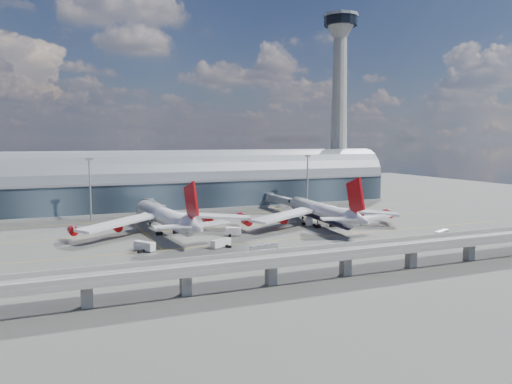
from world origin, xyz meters
name	(u,v)px	position (x,y,z in m)	size (l,w,h in m)	color
ground	(257,236)	(0.00, 0.00, 0.00)	(500.00, 500.00, 0.00)	#474744
taxi_lines	(235,225)	(0.00, 22.11, 0.01)	(200.00, 80.12, 0.01)	gold
terminal	(194,184)	(0.00, 77.99, 11.34)	(200.00, 30.00, 28.00)	#1C252F
control_tower	(339,106)	(85.00, 83.00, 51.64)	(19.00, 19.00, 103.00)	gray
guideway	(346,254)	(0.00, -55.00, 5.29)	(220.00, 8.50, 7.20)	gray
floodlight_mast_left	(90,188)	(-50.00, 55.00, 13.63)	(3.00, 0.70, 25.70)	gray
floodlight_mast_right	(307,180)	(50.00, 55.00, 13.63)	(3.00, 0.70, 25.70)	gray
airliner_left	(166,217)	(-28.05, 15.73, 5.94)	(64.92, 68.24, 20.78)	white
airliner_right	(323,212)	(30.30, 7.11, 5.42)	(63.08, 65.95, 20.91)	white
jet_bridge_left	(154,206)	(-24.75, 53.12, 5.18)	(4.40, 28.00, 7.25)	gray
jet_bridge_right	(281,200)	(33.94, 51.18, 5.18)	(4.40, 32.00, 7.25)	gray
service_truck_0	(145,246)	(-40.25, -9.14, 1.48)	(5.80, 6.99, 2.87)	silver
service_truck_1	(233,232)	(-7.68, 2.64, 1.50)	(5.64, 4.26, 2.97)	silver
service_truck_2	(221,243)	(-17.78, -13.29, 1.35)	(7.26, 5.14, 2.58)	silver
service_truck_3	(355,222)	(43.27, 4.40, 1.29)	(3.38, 5.58, 2.53)	silver
service_truck_4	(309,222)	(26.31, 10.85, 1.51)	(4.12, 5.66, 2.98)	silver
service_truck_5	(181,228)	(-22.01, 18.20, 1.34)	(5.61, 4.84, 2.62)	silver
cargo_train_0	(273,253)	(-7.68, -29.90, 0.98)	(8.49, 2.38, 1.88)	gray
cargo_train_1	(264,247)	(-7.20, -22.03, 0.93)	(10.80, 4.30, 1.79)	gray
cargo_train_2	(442,233)	(58.14, -25.65, 0.95)	(8.10, 5.02, 1.82)	gray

